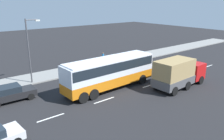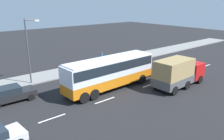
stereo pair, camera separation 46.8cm
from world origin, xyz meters
name	(u,v)px [view 1 (the left image)]	position (x,y,z in m)	size (l,w,h in m)	color
ground_plane	(122,84)	(0.00, 0.00, 0.00)	(120.00, 120.00, 0.00)	black
sidewalk_curb	(84,68)	(0.00, 8.34, 0.07)	(80.00, 4.00, 0.15)	gray
lane_centreline	(134,91)	(-0.35, -2.28, 0.00)	(32.83, 0.16, 0.01)	white
coach_bus	(110,70)	(-1.98, -0.22, 2.16)	(11.00, 2.90, 3.49)	orange
cargo_truck	(179,73)	(4.29, -4.56, 1.70)	(7.11, 2.86, 3.27)	red
car_black_sedan	(10,93)	(-11.47, 3.24, 0.81)	(4.41, 2.02, 1.55)	black
pedestrian_near_curb	(103,57)	(3.41, 8.34, 1.16)	(0.32, 0.32, 1.74)	#38334C
street_lamp	(30,47)	(-7.96, 6.83, 4.32)	(1.67, 0.24, 7.32)	#47474C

